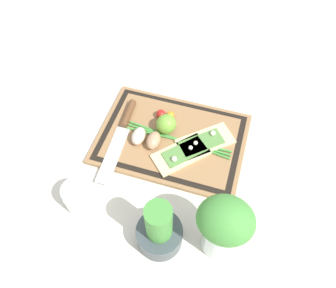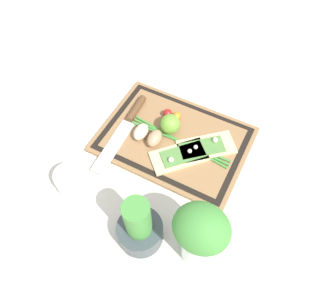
# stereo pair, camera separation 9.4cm
# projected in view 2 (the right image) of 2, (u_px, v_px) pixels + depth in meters

# --- Properties ---
(ground_plane) EXTENTS (6.00, 6.00, 0.00)m
(ground_plane) POSITION_uv_depth(u_px,v_px,m) (174.00, 141.00, 0.98)
(ground_plane) COLOR silver
(cutting_board) EXTENTS (0.43, 0.31, 0.02)m
(cutting_board) POSITION_uv_depth(u_px,v_px,m) (174.00, 139.00, 0.98)
(cutting_board) COLOR #997047
(cutting_board) RESTS_ON ground_plane
(pizza_slice_near) EXTENTS (0.18, 0.17, 0.02)m
(pizza_slice_near) POSITION_uv_depth(u_px,v_px,m) (206.00, 147.00, 0.95)
(pizza_slice_near) COLOR beige
(pizza_slice_near) RESTS_ON cutting_board
(pizza_slice_far) EXTENTS (0.17, 0.17, 0.02)m
(pizza_slice_far) POSITION_uv_depth(u_px,v_px,m) (180.00, 156.00, 0.93)
(pizza_slice_far) COLOR beige
(pizza_slice_far) RESTS_ON cutting_board
(knife) EXTENTS (0.05, 0.29, 0.02)m
(knife) POSITION_uv_depth(u_px,v_px,m) (129.00, 120.00, 1.00)
(knife) COLOR silver
(knife) RESTS_ON cutting_board
(egg_brown) EXTENTS (0.04, 0.06, 0.04)m
(egg_brown) POSITION_uv_depth(u_px,v_px,m) (155.00, 138.00, 0.95)
(egg_brown) COLOR tan
(egg_brown) RESTS_ON cutting_board
(egg_pink) EXTENTS (0.04, 0.06, 0.04)m
(egg_pink) POSITION_uv_depth(u_px,v_px,m) (141.00, 132.00, 0.96)
(egg_pink) COLOR beige
(egg_pink) RESTS_ON cutting_board
(lime) EXTENTS (0.06, 0.06, 0.06)m
(lime) POSITION_uv_depth(u_px,v_px,m) (170.00, 124.00, 0.96)
(lime) COLOR #70A838
(lime) RESTS_ON cutting_board
(cherry_tomato_red) EXTENTS (0.03, 0.03, 0.03)m
(cherry_tomato_red) POSITION_uv_depth(u_px,v_px,m) (168.00, 113.00, 1.00)
(cherry_tomato_red) COLOR red
(cherry_tomato_red) RESTS_ON cutting_board
(cherry_tomato_yellow) EXTENTS (0.03, 0.03, 0.03)m
(cherry_tomato_yellow) POSITION_uv_depth(u_px,v_px,m) (177.00, 116.00, 1.00)
(cherry_tomato_yellow) COLOR orange
(cherry_tomato_yellow) RESTS_ON cutting_board
(scallion_bunch) EXTENTS (0.32, 0.05, 0.01)m
(scallion_bunch) POSITION_uv_depth(u_px,v_px,m) (180.00, 141.00, 0.96)
(scallion_bunch) COLOR #47933D
(scallion_bunch) RESTS_ON cutting_board
(herb_pot) EXTENTS (0.11, 0.11, 0.18)m
(herb_pot) POSITION_uv_depth(u_px,v_px,m) (139.00, 227.00, 0.77)
(herb_pot) COLOR #3D474C
(herb_pot) RESTS_ON ground_plane
(sauce_jar) EXTENTS (0.08, 0.08, 0.09)m
(sauce_jar) POSITION_uv_depth(u_px,v_px,m) (72.00, 183.00, 0.86)
(sauce_jar) COLOR silver
(sauce_jar) RESTS_ON ground_plane
(herb_glass) EXTENTS (0.13, 0.11, 0.21)m
(herb_glass) POSITION_uv_depth(u_px,v_px,m) (200.00, 234.00, 0.70)
(herb_glass) COLOR silver
(herb_glass) RESTS_ON ground_plane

